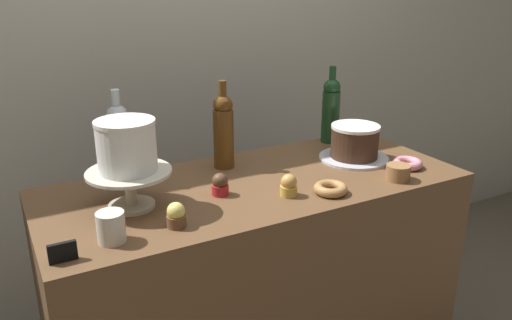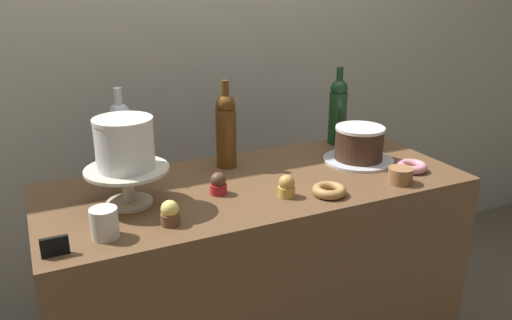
{
  "view_description": "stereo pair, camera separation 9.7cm",
  "coord_description": "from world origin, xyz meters",
  "px_view_note": "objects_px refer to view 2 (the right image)",
  "views": [
    {
      "loc": [
        -0.79,
        -1.44,
        1.6
      ],
      "look_at": [
        0.0,
        0.0,
        1.01
      ],
      "focal_mm": 35.83,
      "sensor_mm": 36.0,
      "label": 1
    },
    {
      "loc": [
        -0.7,
        -1.49,
        1.6
      ],
      "look_at": [
        0.0,
        0.0,
        1.01
      ],
      "focal_mm": 35.83,
      "sensor_mm": 36.0,
      "label": 2
    }
  ],
  "objects_px": {
    "cupcake_chocolate": "(218,184)",
    "donut_maple": "(329,190)",
    "donut_pink": "(412,167)",
    "cookie_stack": "(400,175)",
    "cupcake_lemon": "(170,213)",
    "white_layer_cake": "(124,143)",
    "cupcake_caramel": "(287,186)",
    "coffee_cup_ceramic": "(104,223)",
    "wine_bottle_amber": "(226,129)",
    "wine_bottle_clear": "(122,140)",
    "chocolate_round_cake": "(359,143)",
    "cake_stand_pedestal": "(128,179)",
    "wine_bottle_green": "(338,110)",
    "price_sign_chalkboard": "(55,246)"
  },
  "relations": [
    {
      "from": "cupcake_chocolate",
      "to": "donut_maple",
      "type": "relative_size",
      "value": 0.66
    },
    {
      "from": "donut_pink",
      "to": "cookie_stack",
      "type": "xyz_separation_m",
      "value": [
        -0.12,
        -0.08,
        0.01
      ]
    },
    {
      "from": "cupcake_chocolate",
      "to": "cupcake_lemon",
      "type": "bearing_deg",
      "value": -144.22
    },
    {
      "from": "white_layer_cake",
      "to": "donut_maple",
      "type": "relative_size",
      "value": 1.6
    },
    {
      "from": "cupcake_caramel",
      "to": "donut_maple",
      "type": "bearing_deg",
      "value": -20.63
    },
    {
      "from": "cupcake_lemon",
      "to": "cupcake_chocolate",
      "type": "height_order",
      "value": "same"
    },
    {
      "from": "coffee_cup_ceramic",
      "to": "wine_bottle_amber",
      "type": "bearing_deg",
      "value": 36.49
    },
    {
      "from": "wine_bottle_clear",
      "to": "cupcake_caramel",
      "type": "height_order",
      "value": "wine_bottle_clear"
    },
    {
      "from": "donut_maple",
      "to": "chocolate_round_cake",
      "type": "bearing_deg",
      "value": 39.28
    },
    {
      "from": "wine_bottle_amber",
      "to": "cupcake_caramel",
      "type": "relative_size",
      "value": 4.38
    },
    {
      "from": "cupcake_chocolate",
      "to": "donut_pink",
      "type": "xyz_separation_m",
      "value": [
        0.72,
        -0.1,
        -0.02
      ]
    },
    {
      "from": "cake_stand_pedestal",
      "to": "wine_bottle_amber",
      "type": "height_order",
      "value": "wine_bottle_amber"
    },
    {
      "from": "wine_bottle_green",
      "to": "cupcake_chocolate",
      "type": "relative_size",
      "value": 4.38
    },
    {
      "from": "cupcake_caramel",
      "to": "coffee_cup_ceramic",
      "type": "relative_size",
      "value": 0.87
    },
    {
      "from": "wine_bottle_clear",
      "to": "donut_maple",
      "type": "relative_size",
      "value": 2.91
    },
    {
      "from": "wine_bottle_amber",
      "to": "cupcake_lemon",
      "type": "xyz_separation_m",
      "value": [
        -0.33,
        -0.38,
        -0.11
      ]
    },
    {
      "from": "cookie_stack",
      "to": "donut_pink",
      "type": "bearing_deg",
      "value": 32.7
    },
    {
      "from": "wine_bottle_amber",
      "to": "cupcake_lemon",
      "type": "bearing_deg",
      "value": -130.91
    },
    {
      "from": "white_layer_cake",
      "to": "wine_bottle_amber",
      "type": "relative_size",
      "value": 0.55
    },
    {
      "from": "chocolate_round_cake",
      "to": "donut_pink",
      "type": "xyz_separation_m",
      "value": [
        0.11,
        -0.17,
        -0.06
      ]
    },
    {
      "from": "white_layer_cake",
      "to": "cookie_stack",
      "type": "height_order",
      "value": "white_layer_cake"
    },
    {
      "from": "chocolate_round_cake",
      "to": "wine_bottle_green",
      "type": "height_order",
      "value": "wine_bottle_green"
    },
    {
      "from": "wine_bottle_amber",
      "to": "price_sign_chalkboard",
      "type": "height_order",
      "value": "wine_bottle_amber"
    },
    {
      "from": "cupcake_caramel",
      "to": "cookie_stack",
      "type": "xyz_separation_m",
      "value": [
        0.41,
        -0.07,
        -0.01
      ]
    },
    {
      "from": "cake_stand_pedestal",
      "to": "price_sign_chalkboard",
      "type": "height_order",
      "value": "cake_stand_pedestal"
    },
    {
      "from": "white_layer_cake",
      "to": "cookie_stack",
      "type": "relative_size",
      "value": 2.13
    },
    {
      "from": "white_layer_cake",
      "to": "donut_maple",
      "type": "distance_m",
      "value": 0.66
    },
    {
      "from": "cake_stand_pedestal",
      "to": "donut_pink",
      "type": "bearing_deg",
      "value": -8.44
    },
    {
      "from": "wine_bottle_clear",
      "to": "wine_bottle_amber",
      "type": "bearing_deg",
      "value": -4.85
    },
    {
      "from": "cookie_stack",
      "to": "coffee_cup_ceramic",
      "type": "relative_size",
      "value": 0.99
    },
    {
      "from": "donut_maple",
      "to": "cookie_stack",
      "type": "height_order",
      "value": "cookie_stack"
    },
    {
      "from": "cupcake_lemon",
      "to": "donut_pink",
      "type": "height_order",
      "value": "cupcake_lemon"
    },
    {
      "from": "chocolate_round_cake",
      "to": "cupcake_chocolate",
      "type": "xyz_separation_m",
      "value": [
        -0.6,
        -0.07,
        -0.04
      ]
    },
    {
      "from": "chocolate_round_cake",
      "to": "price_sign_chalkboard",
      "type": "bearing_deg",
      "value": -167.01
    },
    {
      "from": "white_layer_cake",
      "to": "chocolate_round_cake",
      "type": "bearing_deg",
      "value": 1.4
    },
    {
      "from": "cupcake_chocolate",
      "to": "donut_maple",
      "type": "xyz_separation_m",
      "value": [
        0.32,
        -0.16,
        -0.02
      ]
    },
    {
      "from": "chocolate_round_cake",
      "to": "wine_bottle_clear",
      "type": "relative_size",
      "value": 0.57
    },
    {
      "from": "white_layer_cake",
      "to": "wine_bottle_clear",
      "type": "distance_m",
      "value": 0.23
    },
    {
      "from": "coffee_cup_ceramic",
      "to": "white_layer_cake",
      "type": "bearing_deg",
      "value": 60.98
    },
    {
      "from": "wine_bottle_clear",
      "to": "coffee_cup_ceramic",
      "type": "distance_m",
      "value": 0.44
    },
    {
      "from": "donut_maple",
      "to": "cupcake_chocolate",
      "type": "bearing_deg",
      "value": 153.2
    },
    {
      "from": "wine_bottle_green",
      "to": "coffee_cup_ceramic",
      "type": "bearing_deg",
      "value": -156.96
    },
    {
      "from": "donut_maple",
      "to": "coffee_cup_ceramic",
      "type": "xyz_separation_m",
      "value": [
        -0.71,
        0.02,
        0.03
      ]
    },
    {
      "from": "cake_stand_pedestal",
      "to": "cupcake_lemon",
      "type": "relative_size",
      "value": 3.48
    },
    {
      "from": "white_layer_cake",
      "to": "cupcake_chocolate",
      "type": "height_order",
      "value": "white_layer_cake"
    },
    {
      "from": "wine_bottle_amber",
      "to": "cupcake_chocolate",
      "type": "bearing_deg",
      "value": -118.04
    },
    {
      "from": "wine_bottle_clear",
      "to": "cupcake_chocolate",
      "type": "bearing_deg",
      "value": -46.32
    },
    {
      "from": "cake_stand_pedestal",
      "to": "white_layer_cake",
      "type": "height_order",
      "value": "white_layer_cake"
    },
    {
      "from": "wine_bottle_green",
      "to": "cupcake_chocolate",
      "type": "bearing_deg",
      "value": -155.67
    },
    {
      "from": "coffee_cup_ceramic",
      "to": "cupcake_caramel",
      "type": "bearing_deg",
      "value": 3.26
    }
  ]
}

